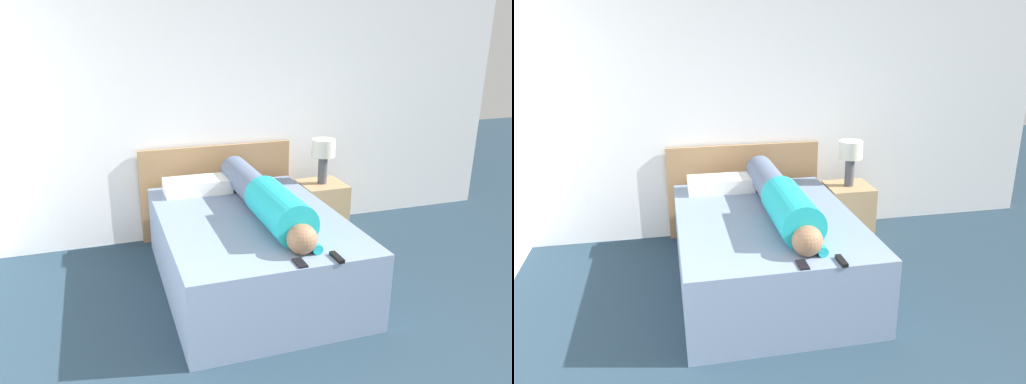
% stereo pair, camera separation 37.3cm
% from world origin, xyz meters
% --- Properties ---
extents(wall_back, '(5.81, 0.06, 2.60)m').
position_xyz_m(wall_back, '(0.00, 3.58, 1.30)').
color(wall_back, white).
rests_on(wall_back, ground_plane).
extents(bed, '(1.39, 1.92, 0.59)m').
position_xyz_m(bed, '(-0.24, 2.41, 0.29)').
color(bed, '#7589A8').
rests_on(bed, ground_plane).
extents(headboard, '(1.51, 0.04, 0.92)m').
position_xyz_m(headboard, '(-0.24, 3.51, 0.46)').
color(headboard, '#A37A51').
rests_on(headboard, ground_plane).
extents(nightstand, '(0.42, 0.42, 0.56)m').
position_xyz_m(nightstand, '(0.73, 3.12, 0.28)').
color(nightstand, tan).
rests_on(nightstand, ground_plane).
extents(table_lamp, '(0.23, 0.23, 0.44)m').
position_xyz_m(table_lamp, '(0.73, 3.12, 0.87)').
color(table_lamp, '#4C4C51').
rests_on(table_lamp, nightstand).
extents(person_lying, '(0.31, 1.76, 0.31)m').
position_xyz_m(person_lying, '(-0.12, 2.39, 0.73)').
color(person_lying, '#936B4C').
rests_on(person_lying, bed).
extents(pillow_near_headboard, '(0.60, 0.29, 0.13)m').
position_xyz_m(pillow_near_headboard, '(-0.51, 3.13, 0.65)').
color(pillow_near_headboard, white).
rests_on(pillow_near_headboard, bed).
extents(tv_remote, '(0.04, 0.15, 0.02)m').
position_xyz_m(tv_remote, '(0.07, 1.51, 0.60)').
color(tv_remote, black).
rests_on(tv_remote, bed).
extents(cell_phone, '(0.06, 0.13, 0.01)m').
position_xyz_m(cell_phone, '(-0.19, 1.52, 0.60)').
color(cell_phone, black).
rests_on(cell_phone, bed).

